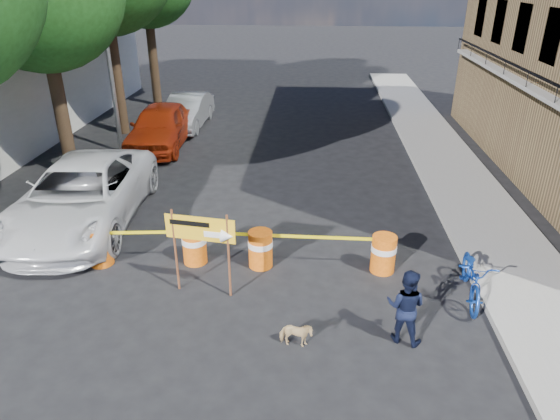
# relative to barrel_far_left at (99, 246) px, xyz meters

# --- Properties ---
(ground) EXTENTS (120.00, 120.00, 0.00)m
(ground) POSITION_rel_barrel_far_left_xyz_m (3.56, -1.49, -0.47)
(ground) COLOR black
(ground) RESTS_ON ground
(sidewalk_east) EXTENTS (2.40, 40.00, 0.15)m
(sidewalk_east) POSITION_rel_barrel_far_left_xyz_m (9.76, 4.51, -0.40)
(sidewalk_east) COLOR gray
(sidewalk_east) RESTS_ON ground
(streetlamp) EXTENTS (1.25, 0.18, 8.00)m
(streetlamp) POSITION_rel_barrel_far_left_xyz_m (-2.37, 8.01, 3.90)
(streetlamp) COLOR gray
(streetlamp) RESTS_ON ground
(barrel_far_left) EXTENTS (0.58, 0.58, 0.90)m
(barrel_far_left) POSITION_rel_barrel_far_left_xyz_m (0.00, 0.00, 0.00)
(barrel_far_left) COLOR #CE510C
(barrel_far_left) RESTS_ON ground
(barrel_mid_left) EXTENTS (0.58, 0.58, 0.90)m
(barrel_mid_left) POSITION_rel_barrel_far_left_xyz_m (2.21, 0.23, 0.00)
(barrel_mid_left) COLOR #CE510C
(barrel_mid_left) RESTS_ON ground
(barrel_mid_right) EXTENTS (0.58, 0.58, 0.90)m
(barrel_mid_right) POSITION_rel_barrel_far_left_xyz_m (3.79, 0.17, 0.00)
(barrel_mid_right) COLOR #CE510C
(barrel_mid_right) RESTS_ON ground
(barrel_far_right) EXTENTS (0.58, 0.58, 0.90)m
(barrel_far_right) POSITION_rel_barrel_far_left_xyz_m (6.63, 0.15, 0.00)
(barrel_far_right) COLOR #CE510C
(barrel_far_right) RESTS_ON ground
(detour_sign) EXTENTS (1.49, 0.39, 1.93)m
(detour_sign) POSITION_rel_barrel_far_left_xyz_m (2.89, -1.03, 0.95)
(detour_sign) COLOR #592D19
(detour_sign) RESTS_ON ground
(pedestrian) EXTENTS (0.89, 0.79, 1.51)m
(pedestrian) POSITION_rel_barrel_far_left_xyz_m (6.73, -2.25, 0.28)
(pedestrian) COLOR black
(pedestrian) RESTS_ON ground
(bicycle) EXTENTS (0.84, 1.15, 2.03)m
(bicycle) POSITION_rel_barrel_far_left_xyz_m (8.36, -0.77, 0.54)
(bicycle) COLOR #1440A7
(bicycle) RESTS_ON ground
(dog) EXTENTS (0.64, 0.33, 0.53)m
(dog) POSITION_rel_barrel_far_left_xyz_m (4.74, -2.59, -0.21)
(dog) COLOR tan
(dog) RESTS_ON ground
(suv_white) EXTENTS (3.23, 6.34, 1.71)m
(suv_white) POSITION_rel_barrel_far_left_xyz_m (-1.24, 2.01, 0.39)
(suv_white) COLOR silver
(suv_white) RESTS_ON ground
(sedan_red) EXTENTS (2.13, 4.98, 1.68)m
(sedan_red) POSITION_rel_barrel_far_left_xyz_m (-1.05, 8.75, 0.37)
(sedan_red) COLOR #A2290D
(sedan_red) RESTS_ON ground
(sedan_silver) EXTENTS (1.62, 4.37, 1.43)m
(sedan_silver) POSITION_rel_barrel_far_left_xyz_m (-0.68, 11.61, 0.24)
(sedan_silver) COLOR #A1A4A8
(sedan_silver) RESTS_ON ground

